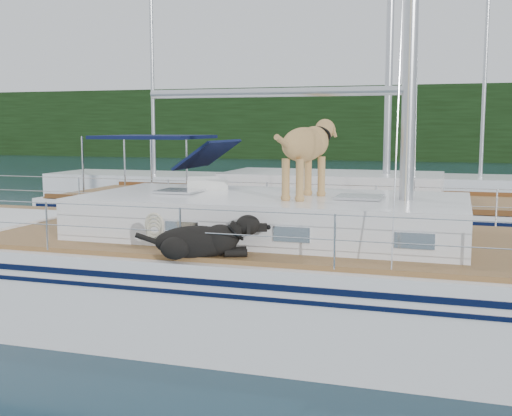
% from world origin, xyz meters
% --- Properties ---
extents(ground, '(120.00, 120.00, 0.00)m').
position_xyz_m(ground, '(0.00, 0.00, 0.00)').
color(ground, black).
rests_on(ground, ground).
extents(tree_line, '(90.00, 3.00, 6.00)m').
position_xyz_m(tree_line, '(0.00, 45.00, 3.00)').
color(tree_line, black).
rests_on(tree_line, ground).
extents(shore_bank, '(92.00, 1.00, 1.20)m').
position_xyz_m(shore_bank, '(0.00, 46.20, 0.60)').
color(shore_bank, '#595147').
rests_on(shore_bank, ground).
extents(main_sailboat, '(12.00, 4.00, 14.01)m').
position_xyz_m(main_sailboat, '(0.10, -0.01, 0.68)').
color(main_sailboat, white).
rests_on(main_sailboat, ground).
extents(neighbor_sailboat, '(11.00, 3.50, 13.30)m').
position_xyz_m(neighbor_sailboat, '(-0.56, 5.82, 0.63)').
color(neighbor_sailboat, white).
rests_on(neighbor_sailboat, ground).
extents(bg_boat_west, '(8.00, 3.00, 11.65)m').
position_xyz_m(bg_boat_west, '(-8.00, 14.00, 0.45)').
color(bg_boat_west, white).
rests_on(bg_boat_west, ground).
extents(bg_boat_center, '(7.20, 3.00, 11.65)m').
position_xyz_m(bg_boat_center, '(4.00, 16.00, 0.45)').
color(bg_boat_center, white).
rests_on(bg_boat_center, ground).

